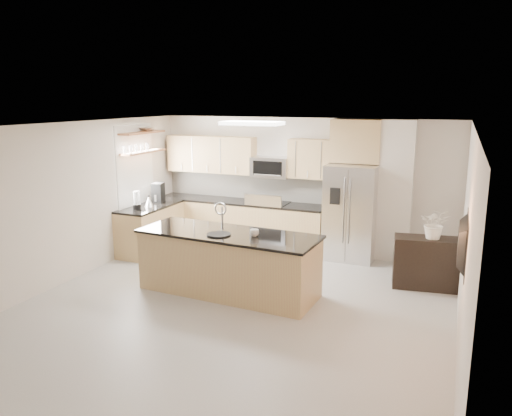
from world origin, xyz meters
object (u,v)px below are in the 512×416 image
at_px(credenza, 427,263).
at_px(bowl, 147,129).
at_px(microwave, 271,167).
at_px(platter, 219,234).
at_px(refrigerator, 351,212).
at_px(flower_vase, 436,216).
at_px(television, 458,242).
at_px(range, 268,225).
at_px(coffee_maker, 158,193).
at_px(island, 229,263).
at_px(blender, 137,202).
at_px(cup, 254,233).
at_px(kettle, 149,201).

relative_size(credenza, bowl, 2.55).
xyz_separation_m(microwave, platter, (0.20, -2.76, -0.66)).
relative_size(refrigerator, flower_vase, 2.44).
height_order(flower_vase, television, television).
bearing_deg(refrigerator, range, 178.40).
xyz_separation_m(credenza, bowl, (-5.36, 0.30, 1.97)).
bearing_deg(platter, coffee_maker, 140.35).
relative_size(microwave, platter, 2.08).
height_order(refrigerator, platter, refrigerator).
xyz_separation_m(range, platter, (0.20, -2.63, 0.50)).
bearing_deg(refrigerator, bowl, -169.25).
relative_size(island, credenza, 2.76).
xyz_separation_m(credenza, coffee_maker, (-5.20, 0.36, 0.69)).
bearing_deg(island, bowl, 150.04).
distance_m(microwave, bowl, 2.54).
distance_m(blender, coffee_maker, 0.75).
relative_size(range, bowl, 2.82).
relative_size(microwave, flower_vase, 1.04).
bearing_deg(bowl, cup, -29.84).
height_order(refrigerator, bowl, bowl).
bearing_deg(television, refrigerator, 31.04).
distance_m(microwave, cup, 2.78).
height_order(credenza, platter, platter).
relative_size(platter, bowl, 0.90).
relative_size(island, television, 2.65).
height_order(cup, blender, blender).
distance_m(bowl, flower_vase, 5.57).
bearing_deg(blender, refrigerator, 20.99).
relative_size(island, bowl, 7.05).
height_order(microwave, coffee_maker, microwave).
distance_m(bowl, television, 6.30).
bearing_deg(range, flower_vase, -19.15).
bearing_deg(refrigerator, island, -119.89).
distance_m(island, kettle, 2.69).
xyz_separation_m(credenza, television, (0.40, -2.04, 0.94)).
relative_size(island, platter, 7.80).
xyz_separation_m(range, island, (0.28, -2.45, 0.01)).
bearing_deg(kettle, island, -29.32).
distance_m(island, blender, 2.61).
distance_m(island, television, 3.41).
height_order(blender, television, television).
bearing_deg(range, blender, -144.52).
bearing_deg(island, platter, -108.72).
bearing_deg(kettle, blender, -98.94).
distance_m(microwave, kettle, 2.47).
relative_size(refrigerator, coffee_maker, 4.60).
bearing_deg(flower_vase, bowl, 176.66).
relative_size(microwave, coffee_maker, 1.96).
height_order(platter, flower_vase, flower_vase).
relative_size(kettle, bowl, 0.56).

